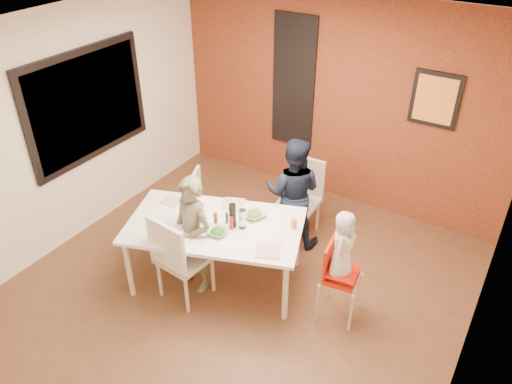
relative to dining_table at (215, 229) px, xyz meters
The scene contains 35 objects.
ground 0.74m from the dining_table, ahead, with size 4.50×4.50×0.00m, color brown.
ceiling 2.04m from the dining_table, ahead, with size 4.50×4.50×0.02m, color silver.
wall_back 2.41m from the dining_table, 82.87° to the left, with size 4.50×0.02×2.70m, color #F3E8C9.
wall_front 2.32m from the dining_table, 82.56° to the right, with size 4.50×0.02×2.70m, color #F3E8C9.
wall_left 2.07m from the dining_table, behind, with size 0.02×4.50×2.70m, color #F3E8C9.
wall_right 2.62m from the dining_table, ahead, with size 0.02×4.50×2.70m, color #F3E8C9.
brick_accent_wall 2.39m from the dining_table, 82.81° to the left, with size 4.50×0.02×2.70m, color maroon.
picture_window_frame 2.13m from the dining_table, behind, with size 0.05×1.70×1.30m, color black.
picture_window_pane 2.12m from the dining_table, behind, with size 0.02×1.55×1.15m, color black.
glassblock_strip 2.43m from the dining_table, 97.86° to the left, with size 0.55×0.03×1.70m, color silver.
glassblock_surround 2.42m from the dining_table, 97.88° to the left, with size 0.60×0.03×1.76m, color black.
art_print_frame 2.87m from the dining_table, 56.64° to the left, with size 0.54×0.03×0.64m, color black.
art_print_canvas 2.86m from the dining_table, 56.46° to the left, with size 0.44×0.01×0.54m, color #F9A137.
dining_table is the anchor object (origin of this frame).
chair_near 0.48m from the dining_table, 109.41° to the right, with size 0.53×0.53×1.03m.
chair_far 1.35m from the dining_table, 74.47° to the left, with size 0.47×0.47×0.97m.
chair_left 0.98m from the dining_table, 146.11° to the left, with size 0.52×0.52×0.86m.
high_chair 1.33m from the dining_table, ahead, with size 0.40×0.40×0.86m.
child_near 0.24m from the dining_table, 127.90° to the right, with size 0.49×0.32×1.34m, color brown.
child_far 1.11m from the dining_table, 70.88° to the left, with size 0.67×0.52×1.37m, color black.
toddler 1.35m from the dining_table, ahead, with size 0.36×0.23×0.73m, color beige.
plate_near_left 0.50m from the dining_table, 121.11° to the right, with size 0.21×0.21×0.01m, color white.
plate_far_mid 0.42m from the dining_table, 95.30° to the left, with size 0.23×0.23×0.01m, color white.
plate_near_right 0.70m from the dining_table, ahead, with size 0.23×0.23×0.01m, color white.
plate_far_left 0.67m from the dining_table, behind, with size 0.20×0.20×0.01m, color white.
salad_bowl_a 0.19m from the dining_table, 43.22° to the right, with size 0.20×0.20×0.05m, color silver.
salad_bowl_b 0.44m from the dining_table, 50.50° to the left, with size 0.24×0.24×0.06m, color silver.
wine_bottle 0.28m from the dining_table, 20.23° to the left, with size 0.07×0.07×0.27m, color black.
wine_glass_a 0.28m from the dining_table, 82.23° to the right, with size 0.07×0.07×0.21m, color silver.
wine_glass_b 0.34m from the dining_table, 21.42° to the left, with size 0.07×0.07×0.21m, color silver.
paper_towel_roll 0.33m from the dining_table, 158.29° to the right, with size 0.11×0.11×0.26m, color white.
condiment_red 0.24m from the dining_table, ahead, with size 0.04×0.04×0.15m, color red.
condiment_green 0.18m from the dining_table, 41.91° to the left, with size 0.03×0.03×0.13m, color #2B6C24.
condiment_brown 0.14m from the dining_table, 12.67° to the right, with size 0.04×0.04×0.15m, color brown.
sippy_cup 0.82m from the dining_table, 27.22° to the left, with size 0.06×0.06×0.11m, color orange.
Camera 1 is at (2.25, -3.36, 3.80)m, focal length 35.00 mm.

